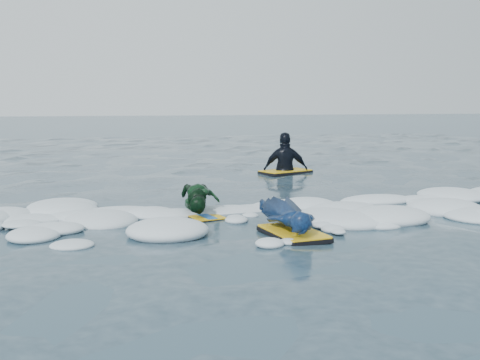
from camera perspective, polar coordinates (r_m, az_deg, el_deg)
ground at (r=8.11m, az=2.31°, el=-4.93°), size 120.00×120.00×0.00m
foam_band at (r=9.08m, az=0.54°, el=-3.55°), size 12.00×3.10×0.30m
prone_woman_unit at (r=8.00m, az=4.59°, el=-3.52°), size 0.76×1.66×0.42m
prone_child_unit at (r=9.12m, az=-3.80°, el=-1.94°), size 0.81×1.33×0.49m
waiting_rider_unit at (r=14.40m, az=4.34°, el=0.86°), size 1.39×1.09×1.84m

